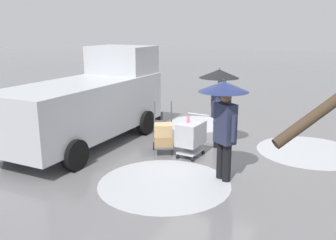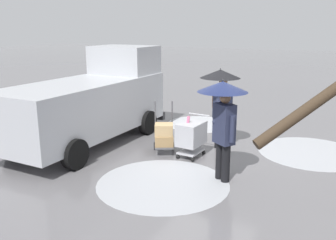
% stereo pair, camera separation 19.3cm
% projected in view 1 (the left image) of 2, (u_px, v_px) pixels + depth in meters
% --- Properties ---
extents(ground_plane, '(90.00, 90.00, 0.00)m').
position_uv_depth(ground_plane, '(204.00, 153.00, 9.52)').
color(ground_plane, slate).
extents(slush_patch_under_van, '(2.19, 2.19, 0.01)m').
position_uv_depth(slush_patch_under_van, '(197.00, 124.00, 12.40)').
color(slush_patch_under_van, silver).
rests_on(slush_patch_under_van, ground).
extents(slush_patch_mid_street, '(2.77, 2.77, 0.01)m').
position_uv_depth(slush_patch_mid_street, '(164.00, 183.00, 7.69)').
color(slush_patch_mid_street, '#ADAFB5').
rests_on(slush_patch_mid_street, ground).
extents(slush_patch_far_side, '(2.71, 2.71, 0.01)m').
position_uv_depth(slush_patch_far_side, '(309.00, 151.00, 9.67)').
color(slush_patch_far_side, '#ADAFB5').
rests_on(slush_patch_far_side, ground).
extents(cargo_van_parked_right, '(2.31, 5.39, 2.60)m').
position_uv_depth(cargo_van_parked_right, '(90.00, 101.00, 10.20)').
color(cargo_van_parked_right, '#B7BABF').
rests_on(cargo_van_parked_right, ground).
extents(shopping_cart_vendor, '(0.62, 0.86, 1.04)m').
position_uv_depth(shopping_cart_vendor, '(191.00, 135.00, 9.17)').
color(shopping_cart_vendor, '#B2B2B7').
rests_on(shopping_cart_vendor, ground).
extents(hand_dolly_boxes, '(0.77, 0.85, 1.32)m').
position_uv_depth(hand_dolly_boxes, '(163.00, 136.00, 9.43)').
color(hand_dolly_boxes, '#515156').
rests_on(hand_dolly_boxes, ground).
extents(pedestrian_pink_side, '(1.04, 1.04, 2.15)m').
position_uv_depth(pedestrian_pink_side, '(220.00, 90.00, 9.64)').
color(pedestrian_pink_side, black).
rests_on(pedestrian_pink_side, ground).
extents(pedestrian_black_side, '(1.04, 1.04, 2.15)m').
position_uv_depth(pedestrian_black_side, '(224.00, 107.00, 7.57)').
color(pedestrian_black_side, black).
rests_on(pedestrian_black_side, ground).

